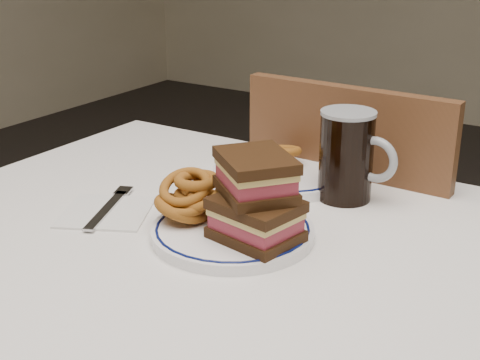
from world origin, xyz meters
The scene contains 10 objects.
dining_table centered at (0.00, 0.00, 0.64)m, with size 1.27×0.87×0.75m.
chair_far centered at (-0.03, 0.48, 0.50)m, with size 0.44×0.44×0.92m.
main_plate centered at (-0.06, 0.00, 0.76)m, with size 0.26×0.26×0.02m.
reuben_sandwich centered at (-0.01, -0.01, 0.83)m, with size 0.16×0.15×0.13m.
onion_rings_main centered at (-0.14, -0.01, 0.80)m, with size 0.12×0.12×0.11m.
ketchup_ramekin centered at (-0.09, 0.10, 0.78)m, with size 0.05×0.05×0.03m.
beer_mug centered at (0.02, 0.24, 0.83)m, with size 0.14×0.10×0.16m.
far_plate centered at (-0.12, 0.28, 0.76)m, with size 0.28×0.28×0.02m.
onion_rings_far centered at (-0.14, 0.28, 0.79)m, with size 0.09×0.10×0.06m.
napkin_fork centered at (-0.29, -0.03, 0.75)m, with size 0.19×0.20×0.01m.
Camera 1 is at (0.46, -0.79, 1.21)m, focal length 50.00 mm.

